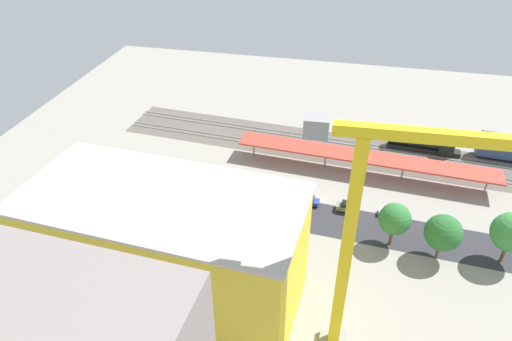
{
  "coord_description": "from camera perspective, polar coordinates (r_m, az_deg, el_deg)",
  "views": [
    {
      "loc": [
        -5.14,
        69.82,
        53.61
      ],
      "look_at": [
        10.23,
        1.82,
        6.6
      ],
      "focal_mm": 32.25,
      "sensor_mm": 36.0,
      "label": 1
    }
  ],
  "objects": [
    {
      "name": "box_truck_2",
      "position": [
        78.93,
        -3.57,
        -7.12
      ],
      "size": [
        9.56,
        3.9,
        3.67
      ],
      "color": "black",
      "rests_on": "ground"
    },
    {
      "name": "parked_car_1",
      "position": [
        86.28,
        11.3,
        -4.51
      ],
      "size": [
        4.2,
        2.09,
        1.89
      ],
      "color": "black",
      "rests_on": "ground"
    },
    {
      "name": "street_asphalt",
      "position": [
        84.51,
        6.38,
        -5.64
      ],
      "size": [
        93.03,
        15.83,
        0.01
      ],
      "primitive_type": "cube",
      "rotation": [
        0.0,
        0.0,
        -0.07
      ],
      "color": "#2D2D33",
      "rests_on": "ground"
    },
    {
      "name": "traffic_light",
      "position": [
        85.51,
        12.53,
        -2.19
      ],
      "size": [
        0.5,
        0.36,
        6.43
      ],
      "color": "#333333",
      "rests_on": "ground"
    },
    {
      "name": "platform_canopy_near",
      "position": [
        95.61,
        13.31,
        1.68
      ],
      "size": [
        52.45,
        9.1,
        4.15
      ],
      "color": "#C63D2D",
      "rests_on": "ground"
    },
    {
      "name": "construction_roof_slab",
      "position": [
        59.57,
        -11.79,
        -3.36
      ],
      "size": [
        38.04,
        20.35,
        0.4
      ],
      "primitive_type": "cube",
      "rotation": [
        0.0,
        0.0,
        -0.07
      ],
      "color": "#B7B2A8",
      "rests_on": "construction_building"
    },
    {
      "name": "street_tree_0",
      "position": [
        81.72,
        29.15,
        -6.73
      ],
      "size": [
        6.3,
        6.3,
        9.21
      ],
      "color": "brown",
      "rests_on": "ground"
    },
    {
      "name": "parked_car_2",
      "position": [
        86.9,
        6.39,
        -3.72
      ],
      "size": [
        4.53,
        2.06,
        1.71
      ],
      "color": "black",
      "rests_on": "ground"
    },
    {
      "name": "tower_crane",
      "position": [
        52.13,
        12.71,
        -8.21
      ],
      "size": [
        21.86,
        3.6,
        33.67
      ],
      "color": "gray",
      "rests_on": "ground"
    },
    {
      "name": "parked_car_4",
      "position": [
        89.48,
        -4.2,
        -2.29
      ],
      "size": [
        4.14,
        1.93,
        1.76
      ],
      "color": "black",
      "rests_on": "ground"
    },
    {
      "name": "parked_car_3",
      "position": [
        87.4,
        1.0,
        -3.19
      ],
      "size": [
        4.85,
        2.26,
        1.8
      ],
      "color": "black",
      "rests_on": "ground"
    },
    {
      "name": "rail_bed",
      "position": [
        105.35,
        8.17,
        3.02
      ],
      "size": [
        93.39,
        20.76,
        0.01
      ],
      "primitive_type": "cube",
      "rotation": [
        0.0,
        0.0,
        -0.07
      ],
      "color": "#5B544C",
      "rests_on": "ground"
    },
    {
      "name": "street_tree_3",
      "position": [
        78.35,
        22.21,
        -7.16
      ],
      "size": [
        5.88,
        5.88,
        8.22
      ],
      "color": "brown",
      "rests_on": "ground"
    },
    {
      "name": "box_truck_1",
      "position": [
        80.66,
        -7.53,
        -6.38
      ],
      "size": [
        8.42,
        2.69,
        3.64
      ],
      "color": "black",
      "rests_on": "ground"
    },
    {
      "name": "parked_car_5",
      "position": [
        91.53,
        -8.91,
        -1.78
      ],
      "size": [
        4.38,
        2.08,
        1.62
      ],
      "color": "black",
      "rests_on": "ground"
    },
    {
      "name": "street_tree_1",
      "position": [
        78.05,
        2.95,
        -4.33
      ],
      "size": [
        5.25,
        5.25,
        7.91
      ],
      "color": "brown",
      "rests_on": "ground"
    },
    {
      "name": "track_rails",
      "position": [
        105.25,
        8.17,
        3.11
      ],
      "size": [
        92.37,
        14.36,
        0.12
      ],
      "color": "#9E9EA8",
      "rests_on": "ground"
    },
    {
      "name": "locomotive",
      "position": [
        108.29,
        20.22,
        3.11
      ],
      "size": [
        15.68,
        3.64,
        4.91
      ],
      "color": "black",
      "rests_on": "ground"
    },
    {
      "name": "box_truck_0",
      "position": [
        79.61,
        -7.17,
        -7.14
      ],
      "size": [
        9.5,
        3.09,
        3.19
      ],
      "color": "black",
      "rests_on": "ground"
    },
    {
      "name": "construction_building",
      "position": [
        65.45,
        -10.85,
        -9.77
      ],
      "size": [
        37.39,
        19.71,
        17.97
      ],
      "primitive_type": "cube",
      "rotation": [
        0.0,
        0.0,
        -0.07
      ],
      "color": "yellow",
      "rests_on": "ground"
    },
    {
      "name": "ground_plane",
      "position": [
        88.18,
        6.77,
        -3.73
      ],
      "size": [
        148.18,
        148.18,
        0.0
      ],
      "primitive_type": "plane",
      "color": "gray",
      "rests_on": "ground"
    },
    {
      "name": "parked_car_0",
      "position": [
        87.14,
        16.57,
        -5.07
      ],
      "size": [
        4.96,
        2.36,
        1.59
      ],
      "color": "black",
      "rests_on": "ground"
    },
    {
      "name": "street_tree_4",
      "position": [
        85.48,
        -15.21,
        -1.58
      ],
      "size": [
        5.98,
        5.98,
        8.56
      ],
      "color": "brown",
      "rests_on": "ground"
    },
    {
      "name": "street_tree_2",
      "position": [
        78.24,
        16.83,
        -5.77
      ],
      "size": [
        5.26,
        5.26,
        8.08
      ],
      "color": "brown",
      "rests_on": "ground"
    }
  ]
}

